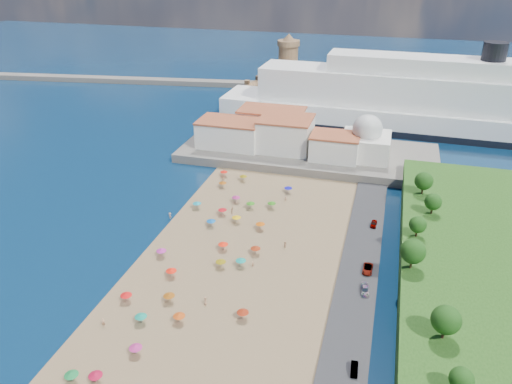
% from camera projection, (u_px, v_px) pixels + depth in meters
% --- Properties ---
extents(ground, '(700.00, 700.00, 0.00)m').
position_uv_depth(ground, '(212.00, 265.00, 118.80)').
color(ground, '#071938').
rests_on(ground, ground).
extents(terrace, '(90.00, 36.00, 3.00)m').
position_uv_depth(terrace, '(308.00, 153.00, 178.75)').
color(terrace, '#59544C').
rests_on(terrace, ground).
extents(jetty, '(18.00, 70.00, 2.40)m').
position_uv_depth(jetty, '(272.00, 119.00, 214.39)').
color(jetty, '#59544C').
rests_on(jetty, ground).
extents(breakwater, '(199.03, 34.77, 2.60)m').
position_uv_depth(breakwater, '(120.00, 80.00, 276.79)').
color(breakwater, '#59544C').
rests_on(breakwater, ground).
extents(waterfront_buildings, '(57.00, 29.00, 11.00)m').
position_uv_depth(waterfront_buildings, '(273.00, 132.00, 179.61)').
color(waterfront_buildings, silver).
rests_on(waterfront_buildings, terrace).
extents(domed_building, '(16.00, 16.00, 15.00)m').
position_uv_depth(domed_building, '(366.00, 141.00, 168.89)').
color(domed_building, silver).
rests_on(domed_building, terrace).
extents(fortress, '(40.00, 40.00, 32.40)m').
position_uv_depth(fortress, '(287.00, 89.00, 237.86)').
color(fortress, olive).
rests_on(fortress, ground).
extents(cruise_ship, '(167.72, 29.27, 36.55)m').
position_uv_depth(cruise_ship, '(424.00, 105.00, 199.95)').
color(cruise_ship, black).
rests_on(cruise_ship, ground).
extents(beach_parasols, '(30.33, 115.72, 2.20)m').
position_uv_depth(beach_parasols, '(189.00, 280.00, 109.68)').
color(beach_parasols, gray).
rests_on(beach_parasols, beach).
extents(beachgoers, '(35.01, 92.20, 1.90)m').
position_uv_depth(beachgoers, '(230.00, 238.00, 127.62)').
color(beachgoers, tan).
rests_on(beachgoers, beach).
extents(parked_cars, '(2.29, 66.70, 1.44)m').
position_uv_depth(parked_cars, '(364.00, 299.00, 105.11)').
color(parked_cars, gray).
rests_on(parked_cars, promenade).
extents(hillside_trees, '(11.82, 105.86, 7.39)m').
position_uv_depth(hillside_trees, '(432.00, 291.00, 93.76)').
color(hillside_trees, '#382314').
rests_on(hillside_trees, hillside).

